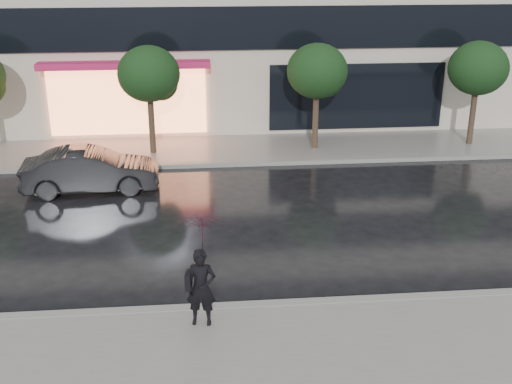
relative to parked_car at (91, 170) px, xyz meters
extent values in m
plane|color=black|center=(4.70, -6.45, -0.69)|extent=(120.00, 120.00, 0.00)
cube|color=slate|center=(4.70, -9.70, -0.63)|extent=(60.00, 4.50, 0.12)
cube|color=slate|center=(4.70, 3.80, -0.63)|extent=(60.00, 3.50, 0.12)
cube|color=gray|center=(4.70, -7.45, -0.62)|extent=(60.00, 0.25, 0.14)
cube|color=gray|center=(4.70, 2.05, -0.62)|extent=(60.00, 0.25, 0.14)
cube|color=black|center=(4.70, 5.49, 3.61)|extent=(28.00, 0.12, 1.60)
cube|color=#FF8C59|center=(0.70, 5.47, 0.91)|extent=(6.00, 0.10, 2.60)
cube|color=#BC1C57|center=(0.70, 5.14, 2.36)|extent=(6.40, 0.70, 0.25)
cube|color=black|center=(9.70, 5.49, 0.91)|extent=(7.00, 0.10, 2.60)
cylinder|color=#33261C|center=(1.70, 3.55, 0.41)|extent=(0.22, 0.22, 2.20)
ellipsoid|color=black|center=(1.70, 3.55, 2.31)|extent=(2.20, 2.20, 1.98)
sphere|color=black|center=(2.10, 3.75, 1.91)|extent=(1.20, 1.20, 1.20)
cylinder|color=#33261C|center=(7.70, 3.55, 0.41)|extent=(0.22, 0.22, 2.20)
ellipsoid|color=black|center=(7.70, 3.55, 2.31)|extent=(2.20, 2.20, 1.98)
sphere|color=black|center=(8.10, 3.75, 1.91)|extent=(1.20, 1.20, 1.20)
cylinder|color=#33261C|center=(13.70, 3.55, 0.41)|extent=(0.22, 0.22, 2.20)
ellipsoid|color=black|center=(13.70, 3.55, 2.31)|extent=(2.20, 2.20, 1.98)
sphere|color=black|center=(14.10, 3.75, 1.91)|extent=(1.20, 1.20, 1.20)
imported|color=black|center=(0.00, 0.00, 0.00)|extent=(4.25, 1.71, 1.37)
imported|color=black|center=(3.32, -8.07, 0.24)|extent=(0.63, 0.46, 1.61)
imported|color=#3A0A14|center=(3.38, -8.07, 1.33)|extent=(1.09, 1.11, 0.89)
cylinder|color=black|center=(3.38, -8.07, 0.83)|extent=(0.02, 0.02, 0.81)
cube|color=black|center=(3.08, -8.09, 0.43)|extent=(0.15, 0.31, 0.34)
camera|label=1|loc=(3.37, -19.20, 6.53)|focal=45.00mm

